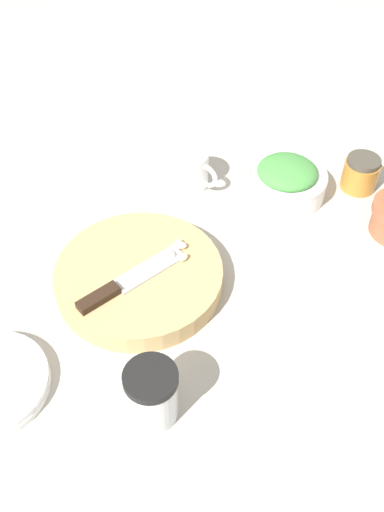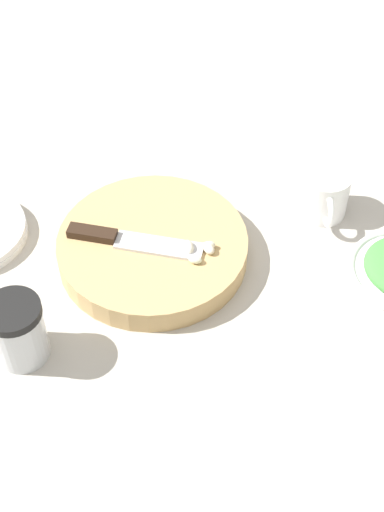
% 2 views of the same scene
% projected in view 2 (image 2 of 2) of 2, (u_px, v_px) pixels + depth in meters
% --- Properties ---
extents(ground_plane, '(5.00, 5.00, 0.00)m').
position_uv_depth(ground_plane, '(215.00, 292.00, 1.00)').
color(ground_plane, '#B2ADA3').
extents(cutting_board, '(0.28, 0.28, 0.04)m').
position_uv_depth(cutting_board, '(153.00, 248.00, 1.03)').
color(cutting_board, tan).
rests_on(cutting_board, ground_plane).
extents(chef_knife, '(0.19, 0.10, 0.01)m').
position_uv_depth(chef_knife, '(126.00, 240.00, 1.01)').
color(chef_knife, black).
rests_on(chef_knife, cutting_board).
extents(garlic_cloves, '(0.05, 0.05, 0.01)m').
position_uv_depth(garlic_cloves, '(199.00, 249.00, 1.00)').
color(garlic_cloves, '#F2E1C7').
rests_on(garlic_cloves, cutting_board).
extents(spice_jar, '(0.07, 0.07, 0.09)m').
position_uv_depth(spice_jar, '(18.00, 331.00, 0.90)').
color(spice_jar, silver).
rests_on(spice_jar, ground_plane).
extents(coffee_mug, '(0.08, 0.10, 0.07)m').
position_uv_depth(coffee_mug, '(324.00, 194.00, 1.08)').
color(coffee_mug, white).
rests_on(coffee_mug, ground_plane).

